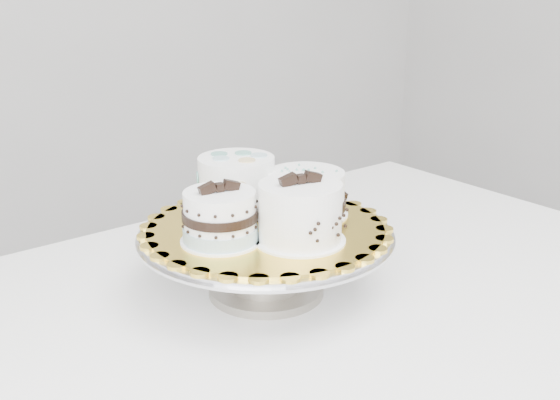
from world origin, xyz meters
TOP-DOWN VIEW (x-y plane):
  - table at (-0.01, 0.29)m, footprint 1.30×0.88m
  - cake_stand at (-0.02, 0.34)m, footprint 0.36×0.36m
  - cake_board at (-0.02, 0.34)m, footprint 0.34×0.34m
  - cake_swirl at (-0.01, 0.27)m, footprint 0.13×0.13m
  - cake_banded at (-0.10, 0.34)m, footprint 0.11×0.11m
  - cake_dots at (-0.01, 0.42)m, footprint 0.14×0.14m
  - cake_ribbon at (0.06, 0.35)m, footprint 0.13×0.12m

SIDE VIEW (x-z plane):
  - table at x=-0.01m, z-range 0.30..1.05m
  - cake_stand at x=-0.02m, z-range 0.77..0.86m
  - cake_board at x=-0.02m, z-range 0.85..0.85m
  - cake_ribbon at x=0.06m, z-range 0.85..0.92m
  - cake_banded at x=-0.10m, z-range 0.84..0.93m
  - cake_swirl at x=-0.01m, z-range 0.84..0.94m
  - cake_dots at x=-0.01m, z-range 0.85..0.93m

